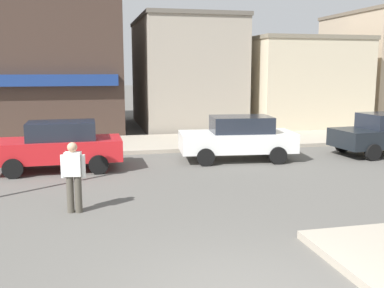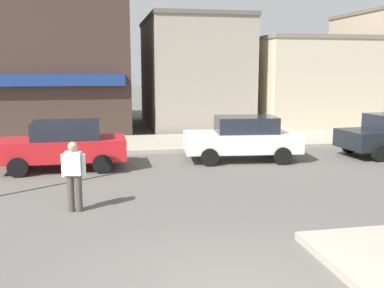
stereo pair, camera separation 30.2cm
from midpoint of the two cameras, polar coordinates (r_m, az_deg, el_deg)
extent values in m
cube|color=#A89E8C|center=(19.07, -5.49, 0.06)|extent=(80.00, 4.00, 0.15)
cube|color=red|center=(14.93, -15.59, -0.60)|extent=(4.00, 1.71, 0.66)
cube|color=#1E232D|center=(14.83, -15.12, 1.74)|extent=(2.08, 1.40, 0.56)
cylinder|color=black|center=(14.32, -20.71, -2.81)|extent=(0.60, 0.18, 0.60)
cylinder|color=black|center=(15.96, -19.77, -1.52)|extent=(0.60, 0.18, 0.60)
cylinder|color=black|center=(14.13, -10.73, -2.51)|extent=(0.60, 0.18, 0.60)
cylinder|color=black|center=(15.79, -10.83, -1.23)|extent=(0.60, 0.18, 0.60)
cube|color=white|center=(15.90, 6.85, 0.30)|extent=(4.16, 2.12, 0.66)
cube|color=#1E232D|center=(15.84, 7.42, 2.48)|extent=(2.22, 1.61, 0.56)
cylinder|color=black|center=(14.92, 2.84, -1.70)|extent=(0.62, 0.24, 0.60)
cylinder|color=black|center=(16.58, 2.01, -0.55)|extent=(0.62, 0.24, 0.60)
cylinder|color=black|center=(15.47, 11.98, -1.50)|extent=(0.62, 0.24, 0.60)
cylinder|color=black|center=(17.07, 10.30, -0.41)|extent=(0.62, 0.24, 0.60)
cylinder|color=black|center=(16.96, 23.20, -1.10)|extent=(0.61, 0.23, 0.60)
cylinder|color=black|center=(18.28, 19.83, -0.17)|extent=(0.61, 0.23, 0.60)
cylinder|color=#4C473D|center=(10.52, -13.39, -6.10)|extent=(0.16, 0.16, 0.85)
cylinder|color=#4C473D|center=(10.56, -14.35, -6.08)|extent=(0.16, 0.16, 0.85)
cube|color=white|center=(10.38, -14.03, -2.39)|extent=(0.40, 0.28, 0.54)
sphere|color=tan|center=(10.31, -14.11, -0.32)|extent=(0.22, 0.22, 0.22)
cylinder|color=white|center=(10.34, -12.77, -2.67)|extent=(0.11, 0.11, 0.52)
cylinder|color=white|center=(10.44, -15.24, -2.65)|extent=(0.11, 0.11, 0.52)
cube|color=#3D2D26|center=(25.99, -21.01, 9.47)|extent=(11.43, 9.88, 6.88)
cube|color=#9E9384|center=(25.35, 0.39, 8.79)|extent=(5.04, 7.64, 5.71)
cube|color=#5E584F|center=(25.48, 0.40, 15.45)|extent=(5.14, 7.79, 0.20)
cube|color=beige|center=(25.55, 14.91, 7.28)|extent=(5.92, 5.08, 4.64)
cube|color=gray|center=(25.58, 15.15, 12.70)|extent=(6.04, 5.18, 0.20)
camera|label=1|loc=(0.15, -89.16, 0.14)|focal=42.00mm
camera|label=2|loc=(0.15, 90.84, -0.14)|focal=42.00mm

